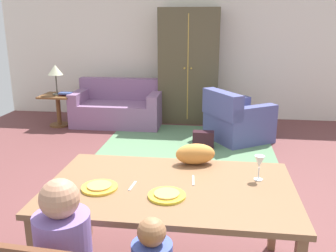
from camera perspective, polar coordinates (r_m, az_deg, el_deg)
The scene contains 20 objects.
ground_plane at distance 4.60m, azimuth -0.53°, elevation -8.37°, with size 7.46×6.31×0.02m, color brown.
back_wall at distance 7.40m, azimuth 3.00°, elevation 11.79°, with size 7.46×0.10×2.70m, color silver.
dining_table at distance 2.69m, azimuth 0.34°, elevation -10.36°, with size 1.74×1.06×0.76m.
plate_near_man at distance 2.65m, azimuth -10.46°, elevation -9.26°, with size 0.25×0.25×0.02m, color yellow.
pizza_near_man at distance 2.65m, azimuth -10.47°, elevation -8.97°, with size 0.17×0.17×0.01m, color #D99D50.
plate_near_child at distance 2.50m, azimuth -0.19°, elevation -10.62°, with size 0.25×0.25×0.02m, color yellow.
pizza_near_child at distance 2.49m, azimuth -0.19°, elevation -10.31°, with size 0.17×0.17×0.01m, color tan.
wine_glass at distance 2.78m, azimuth 13.83°, elevation -5.50°, with size 0.07×0.07×0.19m.
fork at distance 2.66m, azimuth -5.46°, elevation -9.12°, with size 0.02×0.15×0.01m, color silver.
knife at distance 2.74m, azimuth 3.90°, elevation -8.30°, with size 0.01×0.17×0.01m, color silver.
cat at distance 3.02m, azimuth 4.21°, elevation -4.30°, with size 0.32×0.16×0.17m, color #D5883D.
area_rug at distance 6.02m, azimuth 3.14°, elevation -2.27°, with size 2.60×1.80×0.01m, color #5C855D.
couch at distance 6.99m, azimuth -7.60°, elevation 2.74°, with size 1.60×0.86×0.82m.
armchair at distance 6.09m, azimuth 10.41°, elevation 0.78°, with size 1.19×1.18×0.82m.
armoire at distance 7.04m, azimuth 3.25°, elevation 9.11°, with size 1.10×0.59×2.10m.
side_table at distance 7.09m, azimuth -16.47°, elevation 3.01°, with size 0.56×0.56×0.58m.
table_lamp at distance 6.98m, azimuth -16.88°, elevation 8.06°, with size 0.26×0.26×0.54m.
book_lower at distance 7.01m, azimuth -15.47°, elevation 4.76°, with size 0.22×0.16×0.03m, color maroon.
book_upper at distance 6.92m, azimuth -15.44°, elevation 4.86°, with size 0.22×0.16×0.03m, color navy.
handbag at distance 5.69m, azimuth 5.43°, elevation -2.10°, with size 0.32×0.16×0.26m, color black.
Camera 1 is at (0.59, -3.60, 1.89)m, focal length 39.78 mm.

